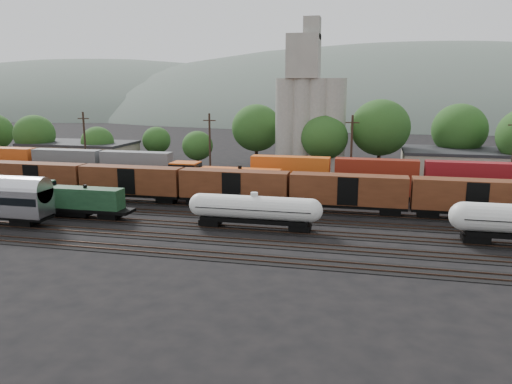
% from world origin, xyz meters
% --- Properties ---
extents(ground, '(600.00, 600.00, 0.00)m').
position_xyz_m(ground, '(0.00, 0.00, 0.00)').
color(ground, black).
extents(tracks, '(180.00, 33.20, 0.20)m').
position_xyz_m(tracks, '(0.00, 0.00, 0.05)').
color(tracks, black).
rests_on(tracks, ground).
extents(green_locomotive, '(16.09, 2.84, 4.26)m').
position_xyz_m(green_locomotive, '(-22.29, -5.00, 2.44)').
color(green_locomotive, black).
rests_on(green_locomotive, ground).
extents(tank_car_a, '(15.84, 2.84, 4.15)m').
position_xyz_m(tank_car_a, '(2.28, -5.00, 2.48)').
color(tank_car_a, silver).
rests_on(tank_car_a, ground).
extents(orange_locomotive, '(20.11, 3.35, 5.03)m').
position_xyz_m(orange_locomotive, '(-6.88, 10.00, 2.84)').
color(orange_locomotive, black).
rests_on(orange_locomotive, ground).
extents(boxcar_string, '(138.20, 2.90, 4.20)m').
position_xyz_m(boxcar_string, '(-2.93, 5.00, 3.12)').
color(boxcar_string, black).
rests_on(boxcar_string, ground).
extents(container_wall, '(160.00, 2.60, 5.80)m').
position_xyz_m(container_wall, '(-8.74, 15.00, 2.79)').
color(container_wall, black).
rests_on(container_wall, ground).
extents(grain_silo, '(13.40, 5.00, 29.00)m').
position_xyz_m(grain_silo, '(3.28, 36.00, 11.26)').
color(grain_silo, gray).
rests_on(grain_silo, ground).
extents(industrial_sheds, '(119.38, 17.26, 5.10)m').
position_xyz_m(industrial_sheds, '(6.63, 35.25, 2.56)').
color(industrial_sheds, '#9E937F').
rests_on(industrial_sheds, ground).
extents(tree_band, '(166.67, 20.94, 14.20)m').
position_xyz_m(tree_band, '(4.38, 37.34, 7.41)').
color(tree_band, black).
rests_on(tree_band, ground).
extents(utility_poles, '(122.20, 0.36, 12.00)m').
position_xyz_m(utility_poles, '(0.00, 22.00, 6.21)').
color(utility_poles, black).
rests_on(utility_poles, ground).
extents(distant_hills, '(860.00, 286.00, 130.00)m').
position_xyz_m(distant_hills, '(23.92, 260.00, -20.56)').
color(distant_hills, '#59665B').
rests_on(distant_hills, ground).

